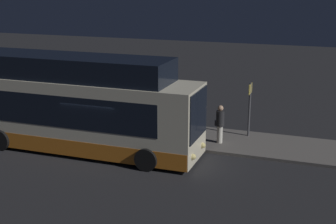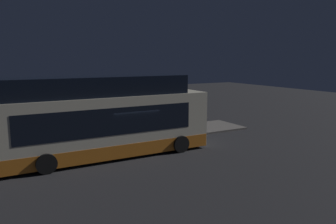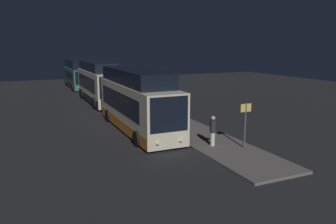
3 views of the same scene
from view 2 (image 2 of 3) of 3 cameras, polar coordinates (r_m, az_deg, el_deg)
The scene contains 8 objects.
ground at distance 18.19m, azimuth -6.76°, elevation -7.19°, with size 80.00×80.00×0.00m, color #232326.
platform at distance 21.14m, azimuth -10.16°, elevation -4.74°, with size 20.00×3.36×0.14m.
bus_lead at distance 17.47m, azimuth -10.70°, elevation -1.53°, with size 11.04×2.89×4.26m.
passenger_boarding at distance 19.73m, azimuth -11.84°, elevation -2.71°, with size 0.60×0.56×1.77m.
passenger_waiting at distance 22.40m, azimuth 1.44°, elevation -1.10°, with size 0.57×0.63×1.78m.
suitcase at distance 20.46m, azimuth -11.44°, elevation -4.11°, with size 0.47×0.21×0.90m.
sign_post at distance 24.06m, azimuth 1.91°, elevation 1.26°, with size 0.10×0.71×2.60m.
trash_bin at distance 21.04m, azimuth -8.00°, elevation -3.65°, with size 0.44×0.44×0.65m.
Camera 2 is at (-6.55, -16.17, 5.15)m, focal length 35.00 mm.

